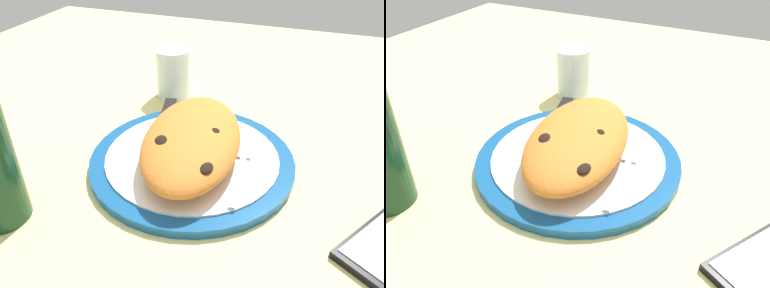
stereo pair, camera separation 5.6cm
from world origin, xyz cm
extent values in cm
cube|color=#E5D684|center=(0.00, 0.00, -1.50)|extent=(150.00, 150.00, 3.00)
cylinder|color=navy|center=(0.00, 0.00, 0.67)|extent=(30.73, 30.73, 1.34)
cylinder|color=white|center=(0.00, 0.00, 1.49)|extent=(26.02, 26.02, 0.30)
ellipsoid|color=orange|center=(0.20, -0.15, 4.39)|extent=(28.01, 18.15, 5.50)
ellipsoid|color=black|center=(-7.67, -4.61, 5.83)|extent=(2.72, 2.03, 0.91)
ellipsoid|color=black|center=(-4.52, 2.52, 6.29)|extent=(3.87, 3.76, 1.07)
ellipsoid|color=black|center=(0.46, -3.20, 6.49)|extent=(2.88, 2.86, 0.77)
ellipsoid|color=black|center=(0.58, 0.00, 6.72)|extent=(2.74, 2.63, 0.78)
cube|color=silver|center=(-3.96, -8.06, 1.84)|extent=(11.10, 2.00, 0.40)
cube|color=silver|center=(3.53, -7.31, 1.84)|extent=(4.20, 2.59, 0.40)
cube|color=silver|center=(-0.88, 5.30, 1.84)|extent=(14.18, 5.16, 0.40)
cube|color=black|center=(10.13, 8.18, 2.24)|extent=(8.75, 4.10, 1.20)
cube|color=black|center=(-7.88, -26.96, 0.50)|extent=(14.45, 12.52, 1.00)
cube|color=white|center=(-7.88, -26.96, 1.08)|extent=(12.61, 10.85, 0.16)
cylinder|color=silver|center=(20.99, 11.59, 4.80)|extent=(6.64, 6.64, 9.59)
cylinder|color=silver|center=(20.99, 11.59, 3.26)|extent=(6.11, 6.11, 6.13)
camera|label=1|loc=(-44.26, -16.00, 34.87)|focal=35.76mm
camera|label=2|loc=(-42.02, -21.18, 34.87)|focal=35.76mm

